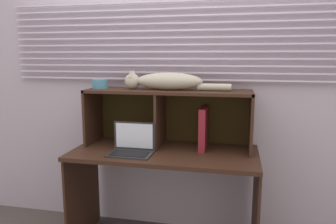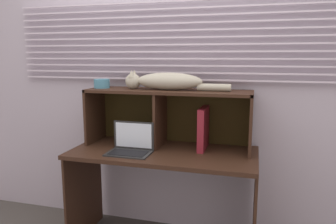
# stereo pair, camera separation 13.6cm
# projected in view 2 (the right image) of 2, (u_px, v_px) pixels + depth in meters

# --- Properties ---
(back_panel_with_blinds) EXTENTS (4.40, 0.08, 2.50)m
(back_panel_with_blinds) POSITION_uv_depth(u_px,v_px,m) (175.00, 82.00, 2.63)
(back_panel_with_blinds) COLOR #B6AAB8
(back_panel_with_blinds) RESTS_ON ground
(desk) EXTENTS (1.36, 0.63, 0.77)m
(desk) POSITION_uv_depth(u_px,v_px,m) (163.00, 171.00, 2.40)
(desk) COLOR #361F14
(desk) RESTS_ON ground
(hutch_shelf_unit) EXTENTS (1.26, 0.34, 0.44)m
(hutch_shelf_unit) POSITION_uv_depth(u_px,v_px,m) (168.00, 107.00, 2.48)
(hutch_shelf_unit) COLOR #361F14
(hutch_shelf_unit) RESTS_ON desk
(cat) EXTENTS (0.81, 0.15, 0.15)m
(cat) POSITION_uv_depth(u_px,v_px,m) (166.00, 81.00, 2.42)
(cat) COLOR #B6AF99
(cat) RESTS_ON hutch_shelf_unit
(laptop) EXTENTS (0.31, 0.21, 0.22)m
(laptop) POSITION_uv_depth(u_px,v_px,m) (131.00, 146.00, 2.33)
(laptop) COLOR #272727
(laptop) RESTS_ON desk
(binder_upright) EXTENTS (0.05, 0.27, 0.32)m
(binder_upright) POSITION_uv_depth(u_px,v_px,m) (203.00, 128.00, 2.40)
(binder_upright) COLOR maroon
(binder_upright) RESTS_ON desk
(book_stack) EXTENTS (0.17, 0.24, 0.03)m
(book_stack) POSITION_uv_depth(u_px,v_px,m) (131.00, 141.00, 2.58)
(book_stack) COLOR gray
(book_stack) RESTS_ON desk
(small_basket) EXTENTS (0.12, 0.12, 0.07)m
(small_basket) POSITION_uv_depth(u_px,v_px,m) (102.00, 84.00, 2.56)
(small_basket) COLOR teal
(small_basket) RESTS_ON hutch_shelf_unit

